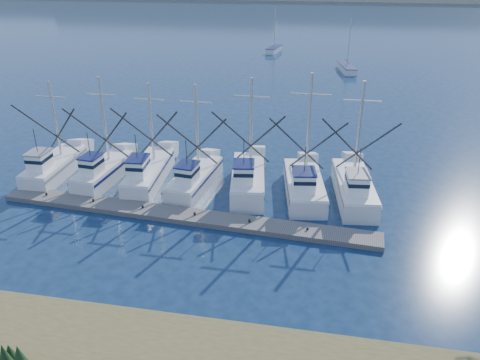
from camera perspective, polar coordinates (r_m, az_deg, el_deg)
ground at (r=27.49m, az=1.53°, el=-12.47°), size 500.00×500.00×0.00m
floating_dock at (r=33.80m, az=-7.14°, el=-4.30°), size 28.03×3.76×0.37m
trawler_fleet at (r=37.31m, az=-3.94°, el=0.23°), size 27.78×8.40×9.33m
sailboat_near at (r=79.29m, az=12.87°, el=13.16°), size 3.10×7.03×8.10m
sailboat_far at (r=93.69m, az=4.16°, el=15.60°), size 2.63×5.97×8.10m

